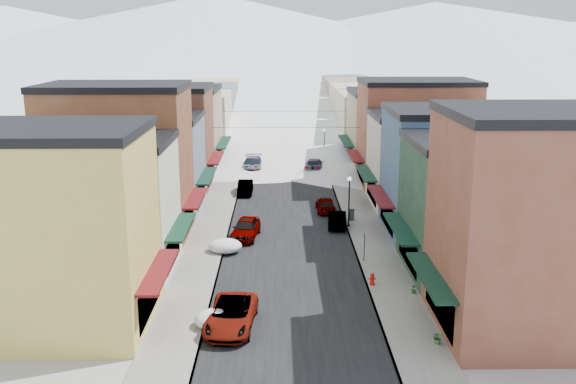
{
  "coord_description": "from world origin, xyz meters",
  "views": [
    {
      "loc": [
        -0.74,
        -30.23,
        16.29
      ],
      "look_at": [
        0.0,
        23.51,
        2.96
      ],
      "focal_mm": 40.0,
      "sensor_mm": 36.0,
      "label": 1
    }
  ],
  "objects_px": {
    "car_white_suv": "(231,315)",
    "car_dark_hatch": "(245,187)",
    "trash_can": "(351,215)",
    "streetlamp_near": "(349,195)",
    "car_silver_sedan": "(246,228)",
    "car_green_sedan": "(337,219)",
    "fire_hydrant": "(372,279)"
  },
  "relations": [
    {
      "from": "car_green_sedan",
      "to": "car_silver_sedan",
      "type": "bearing_deg",
      "value": 25.95
    },
    {
      "from": "car_white_suv",
      "to": "fire_hydrant",
      "type": "height_order",
      "value": "car_white_suv"
    },
    {
      "from": "car_silver_sedan",
      "to": "car_green_sedan",
      "type": "height_order",
      "value": "car_silver_sedan"
    },
    {
      "from": "car_silver_sedan",
      "to": "car_dark_hatch",
      "type": "relative_size",
      "value": 1.13
    },
    {
      "from": "car_dark_hatch",
      "to": "car_green_sedan",
      "type": "bearing_deg",
      "value": -53.79
    },
    {
      "from": "car_white_suv",
      "to": "trash_can",
      "type": "height_order",
      "value": "car_white_suv"
    },
    {
      "from": "car_silver_sedan",
      "to": "car_dark_hatch",
      "type": "height_order",
      "value": "car_silver_sedan"
    },
    {
      "from": "car_dark_hatch",
      "to": "fire_hydrant",
      "type": "distance_m",
      "value": 27.13
    },
    {
      "from": "car_white_suv",
      "to": "streetlamp_near",
      "type": "height_order",
      "value": "streetlamp_near"
    },
    {
      "from": "car_green_sedan",
      "to": "streetlamp_near",
      "type": "distance_m",
      "value": 2.41
    },
    {
      "from": "car_white_suv",
      "to": "car_silver_sedan",
      "type": "xyz_separation_m",
      "value": [
        0.0,
        16.52,
        0.05
      ]
    },
    {
      "from": "car_silver_sedan",
      "to": "trash_can",
      "type": "distance_m",
      "value": 10.23
    },
    {
      "from": "car_white_suv",
      "to": "car_dark_hatch",
      "type": "height_order",
      "value": "car_white_suv"
    },
    {
      "from": "car_dark_hatch",
      "to": "streetlamp_near",
      "type": "xyz_separation_m",
      "value": [
        9.5,
        -12.06,
        2.2
      ]
    },
    {
      "from": "car_silver_sedan",
      "to": "fire_hydrant",
      "type": "bearing_deg",
      "value": -42.17
    },
    {
      "from": "car_silver_sedan",
      "to": "trash_can",
      "type": "xyz_separation_m",
      "value": [
        9.15,
        4.57,
        -0.19
      ]
    },
    {
      "from": "car_silver_sedan",
      "to": "streetlamp_near",
      "type": "relative_size",
      "value": 1.11
    },
    {
      "from": "car_dark_hatch",
      "to": "fire_hydrant",
      "type": "xyz_separation_m",
      "value": [
        9.66,
        -25.36,
        -0.18
      ]
    },
    {
      "from": "car_silver_sedan",
      "to": "car_dark_hatch",
      "type": "xyz_separation_m",
      "value": [
        -0.8,
        14.74,
        -0.12
      ]
    },
    {
      "from": "car_white_suv",
      "to": "fire_hydrant",
      "type": "distance_m",
      "value": 10.65
    },
    {
      "from": "trash_can",
      "to": "streetlamp_near",
      "type": "distance_m",
      "value": 2.98
    },
    {
      "from": "trash_can",
      "to": "streetlamp_near",
      "type": "bearing_deg",
      "value": -103.5
    },
    {
      "from": "fire_hydrant",
      "to": "car_white_suv",
      "type": "bearing_deg",
      "value": -146.31
    },
    {
      "from": "streetlamp_near",
      "to": "car_dark_hatch",
      "type": "bearing_deg",
      "value": 128.23
    },
    {
      "from": "car_dark_hatch",
      "to": "streetlamp_near",
      "type": "relative_size",
      "value": 0.98
    },
    {
      "from": "car_silver_sedan",
      "to": "car_green_sedan",
      "type": "distance_m",
      "value": 8.31
    },
    {
      "from": "car_white_suv",
      "to": "trash_can",
      "type": "relative_size",
      "value": 5.85
    },
    {
      "from": "car_dark_hatch",
      "to": "car_green_sedan",
      "type": "relative_size",
      "value": 0.98
    },
    {
      "from": "fire_hydrant",
      "to": "car_green_sedan",
      "type": "bearing_deg",
      "value": 94.69
    },
    {
      "from": "car_green_sedan",
      "to": "car_dark_hatch",
      "type": "bearing_deg",
      "value": -49.29
    },
    {
      "from": "streetlamp_near",
      "to": "car_green_sedan",
      "type": "bearing_deg",
      "value": 160.73
    },
    {
      "from": "car_dark_hatch",
      "to": "streetlamp_near",
      "type": "height_order",
      "value": "streetlamp_near"
    }
  ]
}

